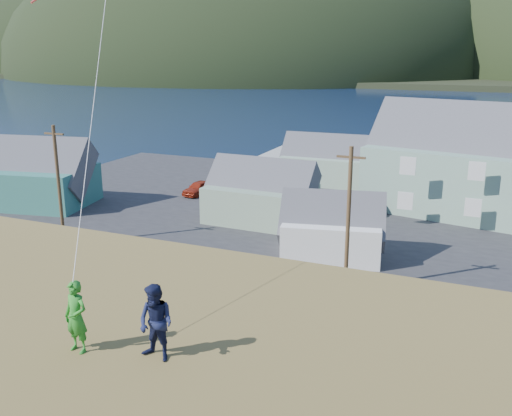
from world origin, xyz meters
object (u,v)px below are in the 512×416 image
(shed_palegreen_near, at_px, (261,194))
(shed_palegreen_far, at_px, (327,161))
(wharf, at_px, (372,160))
(kite_flyer_green, at_px, (76,317))
(shed_white, at_px, (332,228))
(shed_teal, at_px, (38,175))
(kite_flyer_navy, at_px, (156,323))

(shed_palegreen_near, bearing_deg, shed_palegreen_far, 87.78)
(wharf, bearing_deg, kite_flyer_green, -84.53)
(shed_white, bearing_deg, shed_teal, 162.46)
(wharf, distance_m, kite_flyer_green, 60.48)
(shed_teal, height_order, shed_palegreen_near, shed_teal)
(wharf, xyz_separation_m, shed_palegreen_far, (-2.15, -12.30, 1.96))
(wharf, height_order, shed_white, shed_white)
(shed_palegreen_near, xyz_separation_m, kite_flyer_green, (8.91, -32.02, 5.64))
(shed_white, height_order, kite_flyer_navy, kite_flyer_navy)
(shed_teal, bearing_deg, wharf, 41.74)
(shed_teal, height_order, shed_white, shed_teal)
(shed_white, distance_m, shed_palegreen_far, 21.98)
(shed_white, xyz_separation_m, kite_flyer_navy, (3.21, -26.02, 5.93))
(wharf, relative_size, shed_palegreen_far, 2.73)
(shed_palegreen_near, xyz_separation_m, shed_palegreen_far, (1.03, 15.41, 0.02))
(kite_flyer_navy, bearing_deg, shed_teal, 144.36)
(shed_white, bearing_deg, kite_flyer_green, -99.13)
(shed_palegreen_near, relative_size, shed_palegreen_far, 0.93)
(shed_teal, height_order, kite_flyer_green, kite_flyer_green)
(kite_flyer_green, bearing_deg, shed_teal, 141.94)
(kite_flyer_navy, bearing_deg, kite_flyer_green, -160.38)
(shed_white, bearing_deg, wharf, 85.19)
(wharf, height_order, shed_palegreen_far, shed_palegreen_far)
(wharf, relative_size, shed_teal, 2.48)
(shed_teal, relative_size, shed_palegreen_near, 1.18)
(shed_teal, bearing_deg, shed_palegreen_near, -2.47)
(kite_flyer_navy, bearing_deg, shed_palegreen_far, 108.72)
(shed_palegreen_near, bearing_deg, kite_flyer_green, -72.86)
(shed_palegreen_near, bearing_deg, wharf, 85.05)
(wharf, bearing_deg, shed_white, -82.62)
(shed_teal, height_order, shed_palegreen_far, shed_teal)
(shed_teal, bearing_deg, kite_flyer_navy, -53.60)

